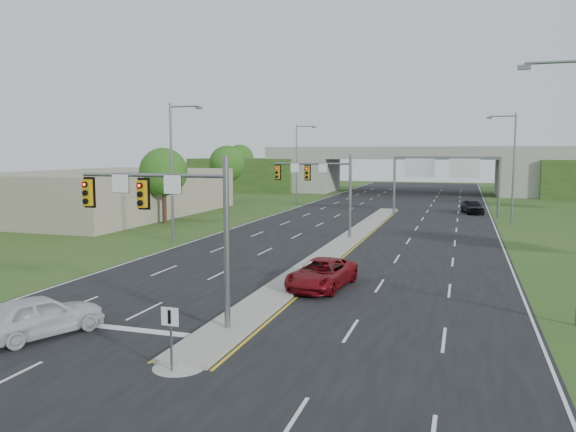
# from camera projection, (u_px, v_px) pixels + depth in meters

# --- Properties ---
(ground) EXTENTS (240.00, 240.00, 0.00)m
(ground) POSITION_uv_depth(u_px,v_px,m) (228.00, 331.00, 22.44)
(ground) COLOR #2A4D1B
(ground) RESTS_ON ground
(road) EXTENTS (24.00, 160.00, 0.02)m
(road) POSITION_uv_depth(u_px,v_px,m) (369.00, 225.00, 55.61)
(road) COLOR black
(road) RESTS_ON ground
(median) EXTENTS (2.00, 54.00, 0.16)m
(median) POSITION_uv_depth(u_px,v_px,m) (345.00, 242.00, 44.23)
(median) COLOR gray
(median) RESTS_ON road
(median_nose) EXTENTS (2.00, 2.00, 0.16)m
(median_nose) POSITION_uv_depth(u_px,v_px,m) (179.00, 365.00, 18.63)
(median_nose) COLOR gray
(median_nose) RESTS_ON road
(lane_markings) EXTENTS (23.72, 160.00, 0.01)m
(lane_markings) POSITION_uv_depth(u_px,v_px,m) (352.00, 232.00, 50.02)
(lane_markings) COLOR gold
(lane_markings) RESTS_ON road
(signal_mast_near) EXTENTS (6.62, 0.60, 7.00)m
(signal_mast_near) POSITION_uv_depth(u_px,v_px,m) (174.00, 212.00, 22.51)
(signal_mast_near) COLOR slate
(signal_mast_near) RESTS_ON ground
(signal_mast_far) EXTENTS (6.62, 0.60, 7.00)m
(signal_mast_far) POSITION_uv_depth(u_px,v_px,m) (323.00, 182.00, 46.21)
(signal_mast_far) COLOR slate
(signal_mast_far) RESTS_ON ground
(keep_right_sign) EXTENTS (0.60, 0.13, 2.20)m
(keep_right_sign) POSITION_uv_depth(u_px,v_px,m) (170.00, 328.00, 17.97)
(keep_right_sign) COLOR slate
(keep_right_sign) RESTS_ON ground
(sign_gantry) EXTENTS (11.58, 0.44, 6.67)m
(sign_gantry) POSITION_uv_depth(u_px,v_px,m) (444.00, 169.00, 62.44)
(sign_gantry) COLOR slate
(sign_gantry) RESTS_ON ground
(overpass) EXTENTS (80.00, 14.00, 8.10)m
(overpass) POSITION_uv_depth(u_px,v_px,m) (411.00, 173.00, 97.87)
(overpass) COLOR gray
(overpass) RESTS_ON ground
(lightpole_l_mid) EXTENTS (2.85, 0.25, 11.00)m
(lightpole_l_mid) POSITION_uv_depth(u_px,v_px,m) (174.00, 165.00, 44.67)
(lightpole_l_mid) COLOR slate
(lightpole_l_mid) RESTS_ON ground
(lightpole_l_far) EXTENTS (2.85, 0.25, 11.00)m
(lightpole_l_far) POSITION_uv_depth(u_px,v_px,m) (298.00, 160.00, 77.85)
(lightpole_l_far) COLOR slate
(lightpole_l_far) RESTS_ON ground
(lightpole_r_far) EXTENTS (2.85, 0.25, 11.00)m
(lightpole_r_far) POSITION_uv_depth(u_px,v_px,m) (512.00, 163.00, 55.71)
(lightpole_r_far) COLOR slate
(lightpole_r_far) RESTS_ON ground
(tree_l_near) EXTENTS (4.80, 4.80, 7.60)m
(tree_l_near) POSITION_uv_depth(u_px,v_px,m) (163.00, 172.00, 56.25)
(tree_l_near) COLOR #382316
(tree_l_near) RESTS_ON ground
(tree_l_mid) EXTENTS (5.20, 5.20, 8.12)m
(tree_l_mid) POSITION_uv_depth(u_px,v_px,m) (227.00, 164.00, 81.10)
(tree_l_mid) COLOR #382316
(tree_l_mid) RESTS_ON ground
(tree_back_a) EXTENTS (6.00, 6.00, 8.85)m
(tree_back_a) POSITION_uv_depth(u_px,v_px,m) (240.00, 158.00, 122.20)
(tree_back_a) COLOR #382316
(tree_back_a) RESTS_ON ground
(tree_back_b) EXTENTS (5.60, 5.60, 8.32)m
(tree_back_b) POSITION_uv_depth(u_px,v_px,m) (302.00, 160.00, 118.07)
(tree_back_b) COLOR #382316
(tree_back_b) RESTS_ON ground
(tree_back_c) EXTENTS (5.60, 5.60, 8.32)m
(tree_back_c) POSITION_uv_depth(u_px,v_px,m) (551.00, 161.00, 103.78)
(tree_back_c) COLOR #382316
(tree_back_c) RESTS_ON ground
(commercial_building) EXTENTS (18.00, 30.00, 5.00)m
(commercial_building) POSITION_uv_depth(u_px,v_px,m) (109.00, 193.00, 64.27)
(commercial_building) COLOR gray
(commercial_building) RESTS_ON ground
(car_white) EXTENTS (3.75, 5.20, 1.64)m
(car_white) POSITION_uv_depth(u_px,v_px,m) (40.00, 315.00, 21.70)
(car_white) COLOR silver
(car_white) RESTS_ON road
(car_far_a) EXTENTS (3.15, 5.69, 1.51)m
(car_far_a) POSITION_uv_depth(u_px,v_px,m) (322.00, 274.00, 29.52)
(car_far_a) COLOR maroon
(car_far_a) RESTS_ON road
(car_far_c) EXTENTS (2.95, 5.07, 1.62)m
(car_far_c) POSITION_uv_depth(u_px,v_px,m) (472.00, 206.00, 65.65)
(car_far_c) COLOR black
(car_far_c) RESTS_ON road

